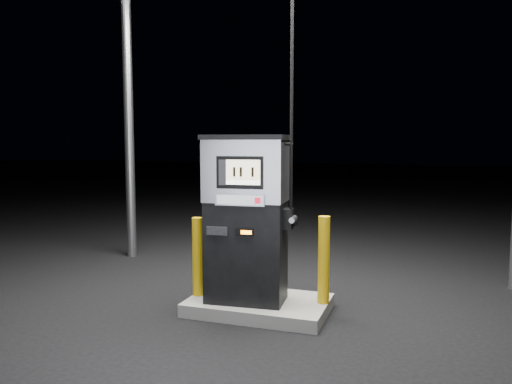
% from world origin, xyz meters
% --- Properties ---
extents(ground, '(80.00, 80.00, 0.00)m').
position_xyz_m(ground, '(0.00, 0.00, 0.00)').
color(ground, black).
rests_on(ground, ground).
extents(pump_island, '(1.60, 1.00, 0.15)m').
position_xyz_m(pump_island, '(0.00, 0.00, 0.07)').
color(pump_island, slate).
rests_on(pump_island, ground).
extents(fuel_dispenser, '(1.07, 0.64, 3.96)m').
position_xyz_m(fuel_dispenser, '(-0.12, -0.10, 1.13)').
color(fuel_dispenser, black).
rests_on(fuel_dispenser, pump_island).
extents(bollard_left, '(0.15, 0.15, 0.94)m').
position_xyz_m(bollard_left, '(-0.74, -0.09, 0.62)').
color(bollard_left, gold).
rests_on(bollard_left, pump_island).
extents(bollard_right, '(0.14, 0.14, 1.00)m').
position_xyz_m(bollard_right, '(0.74, 0.11, 0.65)').
color(bollard_right, gold).
rests_on(bollard_right, pump_island).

